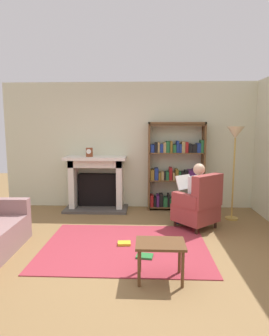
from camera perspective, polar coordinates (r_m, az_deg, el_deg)
ground at (r=4.12m, az=-2.20°, el=-17.02°), size 14.00×14.00×0.00m
back_wall at (r=6.29m, az=-0.39°, el=4.43°), size 5.60×0.10×2.70m
area_rug at (r=4.39m, az=-1.87°, el=-15.29°), size 2.40×1.80×0.01m
fireplace at (r=6.22m, az=-7.49°, el=-2.65°), size 1.32×0.64×1.14m
mantel_clock at (r=6.06m, az=-8.94°, el=3.10°), size 0.14×0.14×0.19m
bookshelf at (r=6.15m, az=8.33°, el=-0.30°), size 1.18×0.32×1.86m
armchair_reading at (r=5.12m, az=12.62°, el=-7.11°), size 0.89×0.89×0.97m
seated_reader at (r=5.15m, az=11.67°, el=-4.75°), size 0.57×0.59×1.14m
side_table at (r=3.41m, az=5.15°, el=-15.58°), size 0.56×0.39×0.45m
scattered_books at (r=4.25m, az=-0.22°, el=-15.77°), size 0.53×0.58×0.04m
floor_lamp at (r=5.66m, az=19.32°, el=5.07°), size 0.32×0.32×1.76m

